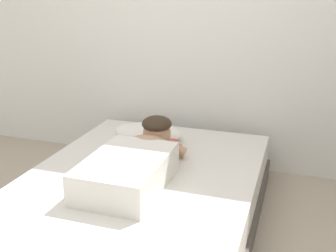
{
  "coord_description": "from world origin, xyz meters",
  "views": [
    {
      "loc": [
        0.91,
        -1.45,
        1.43
      ],
      "look_at": [
        0.15,
        0.85,
        0.6
      ],
      "focal_mm": 43.43,
      "sensor_mm": 36.0,
      "label": 1
    }
  ],
  "objects_px": {
    "person_lying": "(136,160)",
    "cell_phone": "(111,169)",
    "pillow": "(148,132)",
    "bed": "(136,207)",
    "coffee_cup": "(172,146)"
  },
  "relations": [
    {
      "from": "cell_phone",
      "to": "person_lying",
      "type": "bearing_deg",
      "value": -9.94
    },
    {
      "from": "pillow",
      "to": "person_lying",
      "type": "relative_size",
      "value": 0.57
    },
    {
      "from": "bed",
      "to": "coffee_cup",
      "type": "bearing_deg",
      "value": 82.77
    },
    {
      "from": "person_lying",
      "to": "coffee_cup",
      "type": "relative_size",
      "value": 7.36
    },
    {
      "from": "coffee_cup",
      "to": "person_lying",
      "type": "bearing_deg",
      "value": -99.86
    },
    {
      "from": "bed",
      "to": "cell_phone",
      "type": "xyz_separation_m",
      "value": [
        -0.2,
        0.09,
        0.18
      ]
    },
    {
      "from": "person_lying",
      "to": "coffee_cup",
      "type": "xyz_separation_m",
      "value": [
        0.08,
        0.45,
        -0.07
      ]
    },
    {
      "from": "bed",
      "to": "pillow",
      "type": "bearing_deg",
      "value": 104.6
    },
    {
      "from": "pillow",
      "to": "cell_phone",
      "type": "height_order",
      "value": "pillow"
    },
    {
      "from": "person_lying",
      "to": "cell_phone",
      "type": "xyz_separation_m",
      "value": [
        -0.19,
        0.03,
        -0.1
      ]
    },
    {
      "from": "pillow",
      "to": "bed",
      "type": "bearing_deg",
      "value": -75.4
    },
    {
      "from": "coffee_cup",
      "to": "cell_phone",
      "type": "height_order",
      "value": "coffee_cup"
    },
    {
      "from": "bed",
      "to": "person_lying",
      "type": "bearing_deg",
      "value": 103.06
    },
    {
      "from": "person_lying",
      "to": "cell_phone",
      "type": "relative_size",
      "value": 6.57
    },
    {
      "from": "pillow",
      "to": "cell_phone",
      "type": "bearing_deg",
      "value": -92.86
    }
  ]
}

